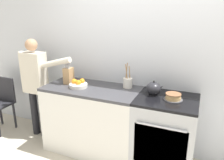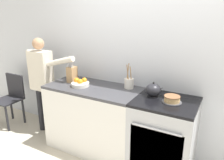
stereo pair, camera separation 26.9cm
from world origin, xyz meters
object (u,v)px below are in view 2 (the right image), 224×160
Objects in this scene: fruit_bowl at (80,83)px; knife_block at (72,74)px; tea_kettle at (153,90)px; person_baker at (42,78)px; layer_cake at (172,99)px; utensil_crock at (129,83)px; stove_range at (163,137)px; dining_chair at (12,96)px.

knife_block is at bearing 157.44° from fruit_bowl.
tea_kettle is 1.76m from person_baker.
layer_cake is 0.97× the size of tea_kettle.
knife_block reaches higher than tea_kettle.
stove_range is at bearing -19.16° from utensil_crock.
tea_kettle is 1.18m from knife_block.
dining_chair is (-1.27, -0.10, -0.54)m from knife_block.
person_baker is (-1.93, 0.01, 0.44)m from stove_range.
person_baker is at bearing 175.91° from fruit_bowl.
fruit_bowl is (0.20, -0.08, -0.08)m from knife_block.
utensil_crock is 1.37× the size of fruit_bowl.
layer_cake is 0.25× the size of dining_chair.
tea_kettle is at bearing 6.84° from fruit_bowl.
dining_chair is (-1.47, -0.01, -0.46)m from fruit_bowl.
tea_kettle is at bearing -18.38° from utensil_crock.
layer_cake is at bearing -18.58° from tea_kettle.
stove_range is at bearing -20.78° from tea_kettle.
layer_cake is at bearing -12.40° from stove_range.
knife_block is at bearing 14.03° from person_baker.
knife_block is (-1.18, -0.03, 0.04)m from tea_kettle.
tea_kettle reaches higher than layer_cake.
fruit_bowl is 0.16× the size of person_baker.
fruit_bowl is at bearing -158.44° from utensil_crock.
person_baker is at bearing -172.38° from utensil_crock.
utensil_crock reaches higher than tea_kettle.
stove_range is at bearing 2.48° from fruit_bowl.
fruit_bowl reaches higher than stove_range.
tea_kettle is 2.51m from dining_chair.
utensil_crock reaches higher than knife_block.
person_baker is at bearing 179.84° from stove_range.
person_baker reaches higher than knife_block.
layer_cake is at bearing 10.51° from person_baker.
fruit_bowl is at bearing -22.56° from knife_block.
person_baker reaches higher than tea_kettle.
utensil_crock is (-0.61, 0.20, 0.03)m from layer_cake.
dining_chair is at bearing -176.93° from tea_kettle.
tea_kettle is 0.69× the size of knife_block.
dining_chair is (-0.70, -0.07, -0.40)m from person_baker.
stove_range is at bearing 10.92° from person_baker.
utensil_crock is at bearing 29.96° from dining_chair.
utensil_crock reaches higher than stove_range.
dining_chair is at bearing -173.04° from utensil_crock.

